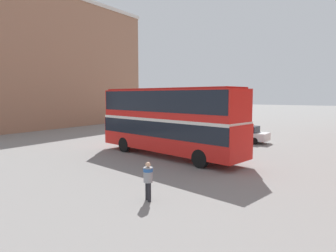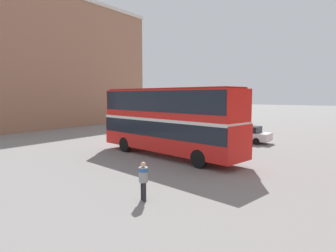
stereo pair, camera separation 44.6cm
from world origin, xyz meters
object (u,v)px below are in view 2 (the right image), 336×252
at_px(parked_car_kerb_near, 179,127).
at_px(parked_car_kerb_far, 245,134).
at_px(pedestrian_foreground, 143,177).
at_px(double_decker_bus, 168,117).

xyz_separation_m(parked_car_kerb_near, parked_car_kerb_far, (8.04, -1.70, 0.01)).
bearing_deg(parked_car_kerb_near, parked_car_kerb_far, 163.56).
distance_m(pedestrian_foreground, parked_car_kerb_far, 16.97).
relative_size(pedestrian_foreground, parked_car_kerb_near, 0.36).
bearing_deg(pedestrian_foreground, parked_car_kerb_far, -142.22).
xyz_separation_m(pedestrian_foreground, parked_car_kerb_near, (-10.07, 18.55, -0.23)).
height_order(pedestrian_foreground, parked_car_kerb_far, pedestrian_foreground).
relative_size(double_decker_bus, pedestrian_foreground, 7.45).
distance_m(pedestrian_foreground, parked_car_kerb_near, 21.11).
distance_m(double_decker_bus, parked_car_kerb_near, 12.43).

